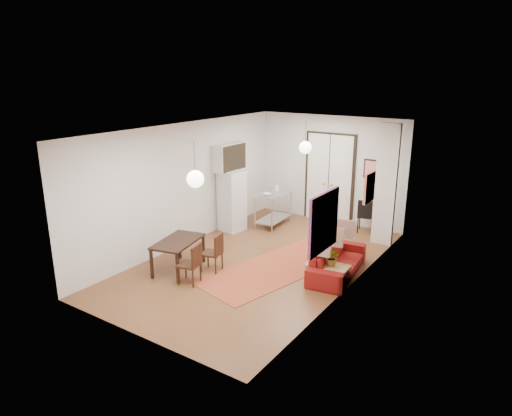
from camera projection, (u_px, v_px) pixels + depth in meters
The scene contains 27 objects.
floor at pixel (259, 262), 10.01m from camera, with size 7.00×7.00×0.00m, color brown.
ceiling at pixel (260, 129), 9.17m from camera, with size 4.20×7.00×0.02m, color white.
wall_back at pixel (330, 169), 12.38m from camera, with size 4.20×0.02×2.90m, color silver.
wall_front at pixel (131, 250), 6.80m from camera, with size 4.20×0.02×2.90m, color silver.
wall_left at pixel (185, 185), 10.70m from camera, with size 0.02×7.00×2.90m, color silver.
wall_right at pixel (354, 215), 8.47m from camera, with size 0.02×7.00×2.90m, color silver.
double_doors at pixel (329, 179), 12.41m from camera, with size 1.44×0.06×2.50m, color silver.
stub_partition at pixel (386, 186), 10.64m from camera, with size 0.50×0.10×2.90m, color silver.
wall_cabinet at pixel (229, 157), 11.67m from camera, with size 0.35×1.00×0.70m, color silver.
painting_popart at pixel (324, 222), 7.43m from camera, with size 0.05×1.00×1.00m, color red.
painting_abstract at pixel (369, 188), 9.02m from camera, with size 0.05×0.50×0.60m, color white.
poster_back at pixel (371, 169), 11.70m from camera, with size 0.40×0.03×0.50m, color red.
print_left at pixel (236, 152), 12.14m from camera, with size 0.03×0.44×0.54m, color olive.
pendant_back at pixel (305, 148), 10.95m from camera, with size 0.30×0.30×0.80m.
pendant_front at pixel (195, 179), 7.76m from camera, with size 0.30×0.30×0.80m.
kilim_rug at pixel (281, 266), 9.79m from camera, with size 1.44×3.84×0.01m, color #B2412C.
sofa at pixel (337, 261), 9.34m from camera, with size 1.92×0.75×0.56m, color maroon.
coffee_table at pixel (328, 267), 8.97m from camera, with size 0.84×0.49×0.37m.
potted_plant at pixel (332, 257), 8.85m from camera, with size 0.28×0.32×0.36m, color #367133.
kitchen_counter at pixel (273, 204), 12.24m from camera, with size 0.65×1.21×0.90m.
bowl at pixel (267, 194), 11.90m from camera, with size 0.21×0.21×0.05m, color silver.
soap_bottle at pixel (277, 187), 12.35m from camera, with size 0.09×0.08×0.19m, color #5391B4.
fridge at pixel (232, 201), 11.79m from camera, with size 0.56×0.56×1.58m, color silver.
dining_table at pixel (178, 244), 9.43m from camera, with size 0.93×1.31×0.66m.
dining_chair_near at pixel (214, 249), 9.49m from camera, with size 0.46×0.59×0.82m.
dining_chair_far at pixel (191, 260), 8.93m from camera, with size 0.46×0.59×0.82m.
black_side_chair at pixel (367, 212), 11.78m from camera, with size 0.49×0.49×0.89m.
Camera 1 is at (5.07, -7.73, 4.02)m, focal length 32.00 mm.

